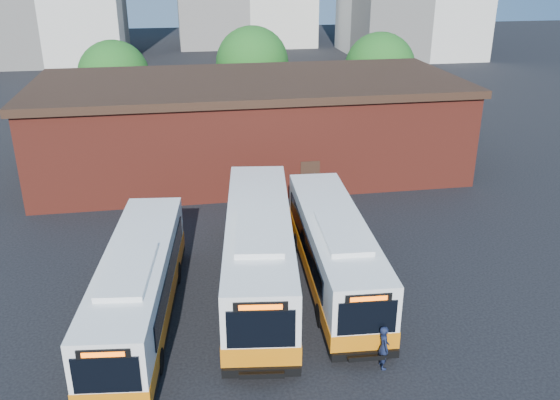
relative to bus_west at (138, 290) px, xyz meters
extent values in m
plane|color=black|center=(6.83, -1.80, -1.52)|extent=(220.00, 220.00, 0.00)
cube|color=white|center=(0.00, 0.04, 0.22)|extent=(3.81, 12.00, 2.80)
cube|color=orange|center=(0.00, 0.04, -0.59)|extent=(3.86, 12.05, 0.69)
cube|color=black|center=(0.00, 0.04, -1.08)|extent=(3.85, 12.04, 0.25)
cube|color=black|center=(-0.66, -5.85, 0.49)|extent=(2.12, 0.30, 1.33)
cube|color=black|center=(-0.66, -5.86, 1.31)|extent=(1.67, 0.25, 0.31)
cube|color=#FF5905|center=(-0.66, -5.90, 1.31)|extent=(1.32, 0.17, 0.18)
cube|color=black|center=(-1.22, 0.57, 0.49)|extent=(1.08, 9.15, 1.03)
cube|color=black|center=(1.32, 0.28, 0.49)|extent=(1.08, 9.15, 1.03)
cube|color=white|center=(-0.16, -1.43, 1.72)|extent=(2.15, 4.29, 0.22)
cylinder|color=black|center=(-1.50, -3.16, -1.03)|extent=(0.42, 1.01, 0.98)
cylinder|color=black|center=(0.76, -3.41, -1.03)|extent=(0.42, 1.01, 0.98)
cylinder|color=black|center=(-0.77, 3.29, -1.03)|extent=(0.42, 1.01, 0.98)
cylinder|color=black|center=(1.48, 3.03, -1.03)|extent=(0.42, 1.01, 0.98)
cube|color=white|center=(5.24, 2.01, 0.44)|extent=(4.46, 13.49, 3.14)
cube|color=orange|center=(5.24, 2.01, -0.47)|extent=(4.52, 13.55, 0.77)
cube|color=black|center=(5.24, 2.01, -1.03)|extent=(4.51, 13.54, 0.28)
cube|color=black|center=(4.40, -4.59, 0.74)|extent=(2.38, 0.37, 1.49)
cube|color=black|center=(4.40, -4.60, 1.66)|extent=(1.87, 0.30, 0.35)
cube|color=#FF5905|center=(4.40, -4.64, 1.66)|extent=(1.48, 0.21, 0.20)
cube|color=black|center=(4.39, -4.65, -1.03)|extent=(2.81, 0.51, 0.35)
cube|color=black|center=(4.36, -4.91, -0.91)|extent=(1.64, 0.62, 0.07)
cube|color=black|center=(4.34, -5.10, -0.84)|extent=(1.59, 0.25, 0.20)
cube|color=black|center=(3.87, 2.63, 0.74)|extent=(1.36, 10.25, 1.16)
cube|color=black|center=(6.72, 2.27, 0.74)|extent=(1.36, 10.25, 1.16)
cube|color=white|center=(5.03, 0.37, 2.12)|extent=(2.48, 4.84, 0.24)
cylinder|color=black|center=(3.50, -1.55, -0.97)|extent=(0.49, 1.14, 1.10)
cylinder|color=black|center=(6.03, -1.87, -0.97)|extent=(0.49, 1.14, 1.10)
cylinder|color=black|center=(4.42, 5.67, -0.97)|extent=(0.49, 1.14, 1.10)
cylinder|color=black|center=(6.95, 5.35, -0.97)|extent=(0.49, 1.14, 1.10)
cube|color=white|center=(8.66, 1.78, 0.26)|extent=(3.24, 12.16, 2.86)
cube|color=orange|center=(8.66, 1.78, -0.57)|extent=(3.29, 12.21, 0.70)
cube|color=black|center=(8.66, 1.78, -1.07)|extent=(3.28, 12.20, 0.25)
cube|color=black|center=(8.32, -4.25, 0.53)|extent=(2.17, 0.18, 1.35)
cube|color=black|center=(8.32, -4.26, 1.37)|extent=(1.71, 0.16, 0.32)
cube|color=#FF5905|center=(8.31, -4.30, 1.37)|extent=(1.35, 0.10, 0.18)
cube|color=black|center=(8.31, -4.31, -1.07)|extent=(2.56, 0.29, 0.32)
cube|color=black|center=(8.30, -4.54, -0.97)|extent=(1.47, 0.46, 0.06)
cube|color=black|center=(8.29, -4.72, -0.90)|extent=(1.45, 0.12, 0.18)
cube|color=black|center=(7.38, 2.26, 0.53)|extent=(0.58, 9.37, 1.05)
cube|color=black|center=(9.99, 2.11, 0.53)|extent=(0.58, 9.37, 1.05)
cube|color=white|center=(8.58, 0.28, 1.79)|extent=(1.98, 4.30, 0.22)
cylinder|color=black|center=(7.31, -1.55, -1.02)|extent=(0.38, 1.02, 1.00)
cylinder|color=black|center=(9.62, -1.68, -1.02)|extent=(0.38, 1.02, 1.00)
cylinder|color=black|center=(7.69, 5.05, -1.02)|extent=(0.38, 1.02, 1.00)
cylinder|color=black|center=(10.00, 4.92, -1.02)|extent=(0.38, 1.02, 1.00)
imported|color=black|center=(8.94, -4.48, -0.64)|extent=(0.43, 0.65, 1.76)
cube|color=maroon|center=(6.83, 18.20, 1.48)|extent=(28.00, 12.00, 6.00)
cube|color=black|center=(6.83, 18.20, 4.63)|extent=(28.60, 12.60, 0.50)
cube|color=black|center=(9.83, 12.17, -0.32)|extent=(1.20, 0.08, 2.40)
cylinder|color=#382314|center=(-3.17, 30.20, -0.17)|extent=(0.36, 0.36, 2.70)
sphere|color=#185618|center=(-3.17, 30.20, 3.13)|extent=(6.00, 6.00, 6.00)
cylinder|color=#382314|center=(8.83, 32.20, -0.05)|extent=(0.36, 0.36, 2.95)
sphere|color=#185618|center=(8.83, 32.20, 3.56)|extent=(6.56, 6.56, 6.56)
cylinder|color=#382314|center=(19.83, 29.20, -0.12)|extent=(0.36, 0.36, 2.81)
sphere|color=#185618|center=(19.83, 29.20, 3.31)|extent=(6.24, 6.24, 6.24)
camera|label=1|loc=(2.18, -21.50, 12.65)|focal=38.00mm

